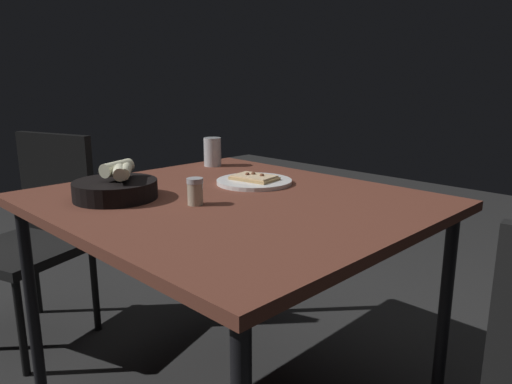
{
  "coord_description": "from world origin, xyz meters",
  "views": [
    {
      "loc": [
        0.98,
        1.08,
        1.12
      ],
      "look_at": [
        -0.09,
        0.02,
        0.76
      ],
      "focal_mm": 33.74,
      "sensor_mm": 36.0,
      "label": 1
    }
  ],
  "objects": [
    {
      "name": "chair_far",
      "position": [
        0.24,
        -0.98,
        0.5
      ],
      "size": [
        0.56,
        0.56,
        0.89
      ],
      "color": "black",
      "rests_on": "ground"
    },
    {
      "name": "bread_basket",
      "position": [
        0.26,
        -0.24,
        0.79
      ],
      "size": [
        0.26,
        0.26,
        0.11
      ],
      "color": "black",
      "rests_on": "dining_table"
    },
    {
      "name": "pepper_shaker",
      "position": [
        0.13,
        -0.01,
        0.79
      ],
      "size": [
        0.05,
        0.05,
        0.08
      ],
      "color": "#BFB299",
      "rests_on": "dining_table"
    },
    {
      "name": "beer_glass",
      "position": [
        -0.32,
        -0.47,
        0.81
      ],
      "size": [
        0.07,
        0.07,
        0.12
      ],
      "color": "silver",
      "rests_on": "dining_table"
    },
    {
      "name": "pizza_plate",
      "position": [
        -0.2,
        -0.09,
        0.77
      ],
      "size": [
        0.27,
        0.27,
        0.04
      ],
      "color": "white",
      "rests_on": "dining_table"
    },
    {
      "name": "dining_table",
      "position": [
        0.0,
        0.0,
        0.7
      ],
      "size": [
        1.02,
        1.16,
        0.76
      ],
      "color": "brown",
      "rests_on": "ground"
    }
  ]
}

